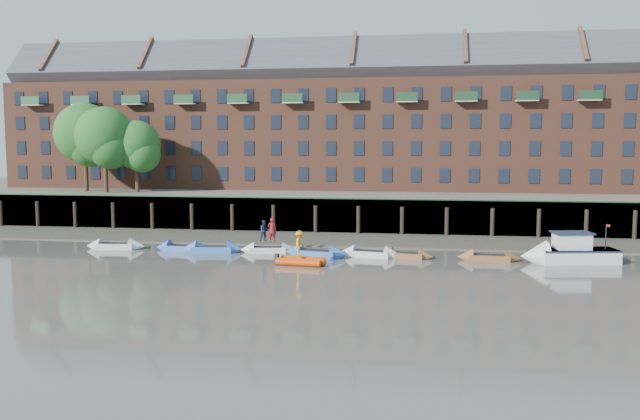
% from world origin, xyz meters
% --- Properties ---
extents(ground, '(220.00, 220.00, 0.00)m').
position_xyz_m(ground, '(0.00, 0.00, 0.00)').
color(ground, '#605A53').
rests_on(ground, ground).
extents(foreshore, '(110.00, 8.00, 0.50)m').
position_xyz_m(foreshore, '(0.00, 18.00, 0.00)').
color(foreshore, '#3D382F').
rests_on(foreshore, ground).
extents(mud_band, '(110.00, 1.60, 0.10)m').
position_xyz_m(mud_band, '(0.00, 14.60, 0.00)').
color(mud_band, '#4C4336').
rests_on(mud_band, ground).
extents(river_wall, '(110.00, 1.23, 3.30)m').
position_xyz_m(river_wall, '(-0.00, 22.38, 1.59)').
color(river_wall, '#2D2A26').
rests_on(river_wall, ground).
extents(bank_terrace, '(110.00, 28.00, 3.20)m').
position_xyz_m(bank_terrace, '(0.00, 36.00, 1.60)').
color(bank_terrace, '#5E594D').
rests_on(bank_terrace, ground).
extents(apartment_terrace, '(80.60, 15.56, 20.98)m').
position_xyz_m(apartment_terrace, '(-0.00, 36.99, 12.82)').
color(apartment_terrace, brown).
rests_on(apartment_terrace, bank_terrace).
extents(tree_cluster, '(11.76, 7.74, 9.40)m').
position_xyz_m(tree_cluster, '(-25.62, 27.35, 9.00)').
color(tree_cluster, '#3A281C').
rests_on(tree_cluster, bank_terrace).
extents(rowboat_0, '(4.83, 1.83, 1.37)m').
position_xyz_m(rowboat_0, '(-16.23, 10.24, 0.24)').
color(rowboat_0, silver).
rests_on(rowboat_0, ground).
extents(rowboat_1, '(4.60, 1.63, 1.31)m').
position_xyz_m(rowboat_1, '(-10.57, 10.10, 0.23)').
color(rowboat_1, '#3B6AC3').
rests_on(rowboat_1, ground).
extents(rowboat_2, '(4.98, 2.06, 1.40)m').
position_xyz_m(rowboat_2, '(-8.13, 9.86, 0.25)').
color(rowboat_2, '#3B6AC3').
rests_on(rowboat_2, ground).
extents(rowboat_3, '(4.46, 1.93, 1.25)m').
position_xyz_m(rowboat_3, '(-3.83, 10.46, 0.22)').
color(rowboat_3, silver).
rests_on(rowboat_3, ground).
extents(rowboat_4, '(5.10, 2.35, 1.43)m').
position_xyz_m(rowboat_4, '(0.13, 9.18, 0.25)').
color(rowboat_4, '#3B6AC3').
rests_on(rowboat_4, ground).
extents(rowboat_5, '(4.83, 2.15, 1.35)m').
position_xyz_m(rowboat_5, '(4.09, 9.72, 0.24)').
color(rowboat_5, silver).
rests_on(rowboat_5, ground).
extents(rowboat_6, '(4.22, 1.90, 1.18)m').
position_xyz_m(rowboat_6, '(6.73, 9.60, 0.21)').
color(rowboat_6, brown).
rests_on(rowboat_6, ground).
extents(rowboat_7, '(4.52, 1.42, 1.30)m').
position_xyz_m(rowboat_7, '(12.65, 9.37, 0.23)').
color(rowboat_7, brown).
rests_on(rowboat_7, ground).
extents(rib_tender, '(3.53, 2.00, 0.60)m').
position_xyz_m(rib_tender, '(-0.26, 5.75, 0.26)').
color(rib_tender, '#DC4007').
rests_on(rib_tender, ground).
extents(motor_launch, '(7.06, 3.43, 2.79)m').
position_xyz_m(motor_launch, '(17.65, 9.36, 0.71)').
color(motor_launch, silver).
rests_on(motor_launch, ground).
extents(person_rower_a, '(0.76, 0.59, 1.84)m').
position_xyz_m(person_rower_a, '(-3.54, 10.54, 1.76)').
color(person_rower_a, maroon).
rests_on(person_rower_a, rowboat_3).
extents(person_rower_b, '(0.99, 0.92, 1.63)m').
position_xyz_m(person_rower_b, '(-4.17, 10.72, 1.66)').
color(person_rower_b, '#19233F').
rests_on(person_rower_b, rowboat_3).
extents(person_rib_crew, '(0.76, 1.22, 1.82)m').
position_xyz_m(person_rib_crew, '(-0.49, 5.80, 1.47)').
color(person_rib_crew, orange).
rests_on(person_rib_crew, rib_tender).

